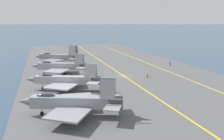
{
  "coord_description": "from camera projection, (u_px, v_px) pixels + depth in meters",
  "views": [
    {
      "loc": [
        -60.99,
        21.56,
        15.57
      ],
      "look_at": [
        -3.04,
        4.23,
        2.9
      ],
      "focal_mm": 38.0,
      "sensor_mm": 36.0,
      "label": 1
    }
  ],
  "objects": [
    {
      "name": "parked_jet_third",
      "position": [
        60.0,
        66.0,
        66.05
      ],
      "size": [
        13.36,
        16.22,
        6.2
      ],
      "color": "#93999E",
      "rests_on": "carrier_deck"
    },
    {
      "name": "crew_blue_vest",
      "position": [
        170.0,
        63.0,
        80.14
      ],
      "size": [
        0.46,
        0.42,
        1.72
      ],
      "color": "#383328",
      "rests_on": "carrier_deck"
    },
    {
      "name": "deck_stripe_foul_line",
      "position": [
        171.0,
        72.0,
        70.53
      ],
      "size": [
        162.33,
        0.62,
        0.01
      ],
      "primitive_type": "cube",
      "rotation": [
        0.0,
        0.0,
        -0.0
      ],
      "color": "yellow",
      "rests_on": "carrier_deck"
    },
    {
      "name": "carrier_deck",
      "position": [
        123.0,
        76.0,
        66.39
      ],
      "size": [
        180.37,
        54.29,
        0.4
      ],
      "primitive_type": "cube",
      "color": "#565659",
      "rests_on": "ground"
    },
    {
      "name": "parked_jet_nearest",
      "position": [
        72.0,
        102.0,
        38.05
      ],
      "size": [
        13.4,
        17.1,
        6.31
      ],
      "color": "gray",
      "rests_on": "carrier_deck"
    },
    {
      "name": "crew_yellow_vest",
      "position": [
        147.0,
        74.0,
        64.08
      ],
      "size": [
        0.46,
        0.43,
        1.69
      ],
      "color": "#4C473D",
      "rests_on": "carrier_deck"
    },
    {
      "name": "deck_stripe_centerline",
      "position": [
        123.0,
        76.0,
        66.34
      ],
      "size": [
        162.33,
        0.36,
        0.01
      ],
      "primitive_type": "cube",
      "color": "yellow",
      "rests_on": "carrier_deck"
    },
    {
      "name": "parked_jet_fourth",
      "position": [
        58.0,
        57.0,
        82.34
      ],
      "size": [
        13.85,
        16.84,
        6.93
      ],
      "color": "gray",
      "rests_on": "carrier_deck"
    },
    {
      "name": "ground_plane",
      "position": [
        123.0,
        77.0,
        66.43
      ],
      "size": [
        2000.0,
        2000.0,
        0.0
      ],
      "primitive_type": "plane",
      "color": "#334C66"
    },
    {
      "name": "parked_jet_second",
      "position": [
        65.0,
        80.0,
        52.15
      ],
      "size": [
        12.54,
        17.17,
        5.9
      ],
      "color": "#9EA3A8",
      "rests_on": "carrier_deck"
    }
  ]
}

